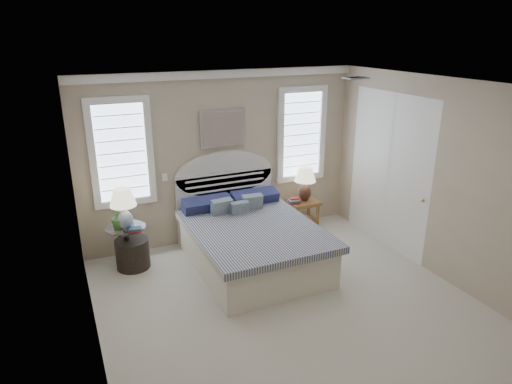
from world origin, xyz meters
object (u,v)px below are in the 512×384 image
object	(u,v)px
nightstand_right	(303,209)
lamp_left	(123,204)
side_table_left	(127,242)
lamp_right	(305,180)
bed	(249,238)
floor_pot	(133,253)

from	to	relation	value
nightstand_right	lamp_left	xyz separation A→B (m)	(-2.96, -0.16, 0.61)
side_table_left	lamp_right	size ratio (longest dim) A/B	1.08
bed	floor_pot	distance (m)	1.70
bed	floor_pot	xyz separation A→B (m)	(-1.60, 0.55, -0.17)
floor_pot	side_table_left	bearing A→B (deg)	144.91
floor_pot	lamp_left	xyz separation A→B (m)	(-0.06, -0.02, 0.78)
lamp_right	bed	bearing A→B (deg)	-151.51
lamp_left	side_table_left	bearing A→B (deg)	83.44
lamp_right	side_table_left	bearing A→B (deg)	-177.45
bed	nightstand_right	world-z (taller)	bed
nightstand_right	bed	bearing A→B (deg)	-151.97
nightstand_right	floor_pot	world-z (taller)	nightstand_right
floor_pot	lamp_left	world-z (taller)	lamp_left
nightstand_right	lamp_right	xyz separation A→B (m)	(0.04, 0.03, 0.50)
floor_pot	lamp_left	bearing A→B (deg)	-163.57
side_table_left	lamp_right	xyz separation A→B (m)	(2.99, 0.13, 0.50)
lamp_right	lamp_left	bearing A→B (deg)	-176.37
bed	floor_pot	bearing A→B (deg)	160.86
bed	lamp_right	bearing A→B (deg)	28.49
bed	lamp_left	bearing A→B (deg)	162.08
side_table_left	lamp_left	distance (m)	0.61
side_table_left	nightstand_right	world-z (taller)	side_table_left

